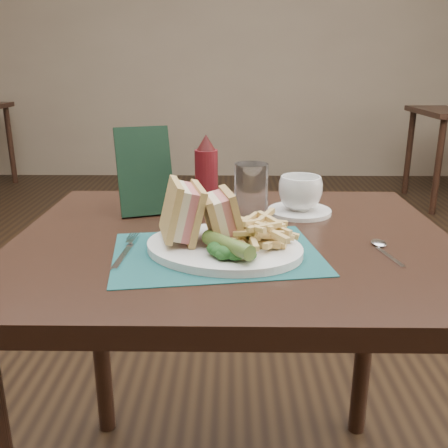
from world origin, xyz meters
The scene contains 17 objects.
floor centered at (0.00, 0.00, 0.00)m, with size 7.00×7.00×0.00m, color black.
wall_back centered at (0.00, 3.50, 0.00)m, with size 6.00×6.00×0.00m, color gray.
table_main centered at (0.00, -0.50, 0.38)m, with size 0.90×0.75×0.75m, color black, non-canonical shape.
placemat centered at (-0.03, -0.60, 0.75)m, with size 0.38×0.27×0.00m, color #174B4B.
plate centered at (-0.02, -0.60, 0.76)m, with size 0.30×0.24×0.01m, color white, non-canonical shape.
sandwich_half_a centered at (-0.12, -0.58, 0.83)m, with size 0.06×0.12×0.11m, color tan, non-canonical shape.
sandwich_half_b centered at (-0.04, -0.58, 0.82)m, with size 0.06×0.10×0.09m, color tan, non-canonical shape.
kale_garnish centered at (-0.01, -0.66, 0.78)m, with size 0.11×0.08×0.03m, color #163D17, non-canonical shape.
pickle_spear centered at (-0.01, -0.66, 0.79)m, with size 0.03×0.03×0.12m, color #446024.
fries_pile centered at (0.05, -0.59, 0.80)m, with size 0.18×0.20×0.06m, color tan, non-canonical shape.
fork centered at (-0.20, -0.60, 0.76)m, with size 0.03×0.17×0.01m, color silver, non-canonical shape.
spoon centered at (0.29, -0.60, 0.76)m, with size 0.03×0.15×0.01m, color silver, non-canonical shape.
saucer centered at (0.16, -0.34, 0.76)m, with size 0.15×0.15×0.01m, color white.
coffee_cup centered at (0.16, -0.34, 0.80)m, with size 0.10×0.10×0.08m, color white.
drinking_glass centered at (0.04, -0.39, 0.81)m, with size 0.08×0.08×0.13m, color white.
ketchup_bottle centered at (-0.06, -0.33, 0.84)m, with size 0.05×0.05×0.19m, color #570F15, non-canonical shape.
check_presenter centered at (-0.21, -0.33, 0.85)m, with size 0.13×0.01×0.21m, color black.
Camera 1 is at (-0.01, -1.48, 1.09)m, focal length 40.00 mm.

